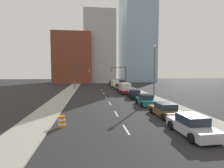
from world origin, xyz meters
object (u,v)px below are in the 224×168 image
object	(u,v)px
sedan_silver	(192,126)
sedan_gray	(119,87)
sedan_blue	(112,83)
street_lamp	(154,68)
traffic_signal_right	(121,74)
sedan_brown	(165,110)
box_truck_yellow	(115,84)
sedan_teal	(146,100)
box_truck_maroon	(125,88)
traffic_barrel	(62,122)
traffic_signal_left	(79,74)
sedan_black	(135,94)

from	to	relation	value
sedan_silver	sedan_gray	world-z (taller)	sedan_gray
sedan_blue	street_lamp	bearing A→B (deg)	-84.97
traffic_signal_right	sedan_brown	xyz separation A→B (m)	(-0.48, -28.11, -3.20)
sedan_brown	sedan_blue	distance (m)	40.36
sedan_silver	box_truck_yellow	xyz separation A→B (m)	(-0.21, 38.27, 0.25)
street_lamp	sedan_teal	xyz separation A→B (m)	(-3.15, -5.25, -4.50)
sedan_teal	sedan_brown	bearing A→B (deg)	-87.07
box_truck_maroon	box_truck_yellow	bearing A→B (deg)	88.18
traffic_barrel	street_lamp	xyz separation A→B (m)	(13.10, 13.55, 4.70)
traffic_signal_left	box_truck_yellow	distance (m)	11.35
sedan_teal	sedan_black	world-z (taller)	sedan_teal
street_lamp	traffic_signal_right	bearing A→B (deg)	98.45
traffic_signal_right	sedan_teal	xyz separation A→B (m)	(-0.64, -22.14, -3.16)
sedan_teal	sedan_blue	bearing A→B (deg)	91.60
traffic_barrel	sedan_silver	bearing A→B (deg)	-16.91
traffic_signal_left	sedan_silver	distance (m)	35.03
box_truck_yellow	sedan_silver	bearing A→B (deg)	-91.97
box_truck_maroon	sedan_silver	bearing A→B (deg)	-91.20
box_truck_maroon	sedan_gray	distance (m)	7.09
sedan_blue	box_truck_maroon	bearing A→B (deg)	-92.13
sedan_teal	box_truck_yellow	xyz separation A→B (m)	(-0.39, 27.00, 0.25)
traffic_signal_left	traffic_signal_right	distance (m)	10.87
traffic_barrel	box_truck_maroon	xyz separation A→B (m)	(9.53, 20.86, 0.55)
traffic_signal_left	street_lamp	size ratio (longest dim) A/B	0.66
sedan_blue	traffic_signal_left	bearing A→B (deg)	-130.90
traffic_barrel	sedan_teal	bearing A→B (deg)	39.85
traffic_signal_left	sedan_gray	distance (m)	10.61
box_truck_yellow	sedan_black	bearing A→B (deg)	-90.97
sedan_blue	sedan_gray	bearing A→B (deg)	-92.48
sedan_silver	box_truck_yellow	world-z (taller)	box_truck_yellow
traffic_barrel	sedan_teal	distance (m)	12.96
street_lamp	sedan_teal	bearing A→B (deg)	-120.96
sedan_brown	sedan_teal	distance (m)	5.98
sedan_silver	sedan_blue	world-z (taller)	sedan_silver
traffic_signal_left	sedan_black	size ratio (longest dim) A/B	1.26
street_lamp	sedan_silver	world-z (taller)	street_lamp
street_lamp	box_truck_maroon	world-z (taller)	street_lamp
sedan_brown	traffic_signal_left	bearing A→B (deg)	107.79
traffic_signal_right	sedan_black	xyz separation A→B (m)	(-0.56, -15.84, -3.18)
sedan_silver	sedan_teal	world-z (taller)	sedan_teal
sedan_black	traffic_signal_left	bearing A→B (deg)	125.31
street_lamp	sedan_teal	size ratio (longest dim) A/B	2.08
traffic_signal_left	box_truck_yellow	xyz separation A→B (m)	(9.83, 4.86, -2.91)
sedan_silver	sedan_brown	world-z (taller)	sedan_silver
traffic_signal_left	box_truck_yellow	size ratio (longest dim) A/B	0.98
box_truck_maroon	box_truck_yellow	world-z (taller)	box_truck_maroon
box_truck_maroon	sedan_blue	xyz separation A→B (m)	(0.28, 21.82, -0.39)
sedan_gray	box_truck_yellow	world-z (taller)	box_truck_yellow
traffic_barrel	sedan_silver	size ratio (longest dim) A/B	0.21
sedan_brown	sedan_teal	bearing A→B (deg)	89.06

